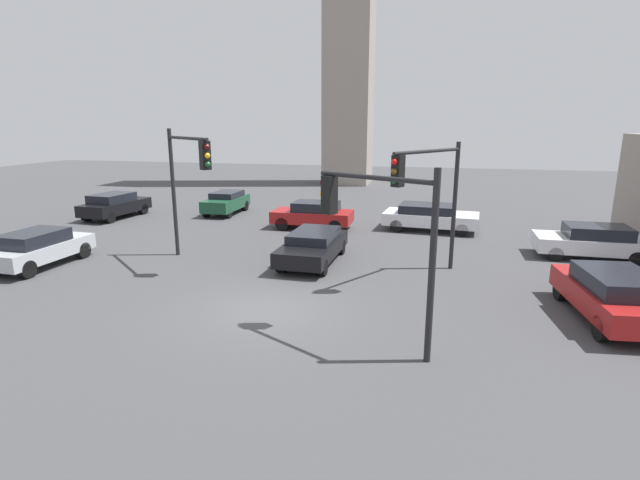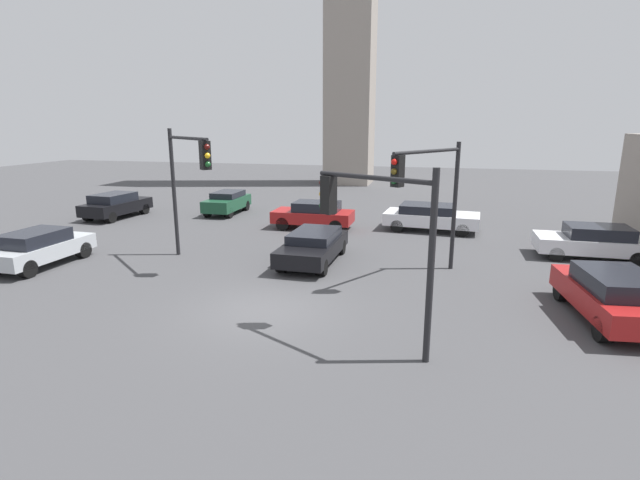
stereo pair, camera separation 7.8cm
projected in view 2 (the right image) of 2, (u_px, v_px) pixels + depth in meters
ground_plane at (263, 310)px, 14.49m from camera, size 99.99×99.99×0.00m
traffic_light_0 at (373, 220)px, 11.66m from camera, size 3.06×1.76×4.56m
traffic_light_1 at (428, 183)px, 16.48m from camera, size 2.22×3.48×4.83m
traffic_light_2 at (188, 170)px, 18.32m from camera, size 3.00×2.57×5.29m
car_0 at (116, 205)px, 28.41m from camera, size 2.24×4.39×1.47m
car_1 at (313, 246)px, 19.30m from camera, size 2.02×4.65×1.26m
car_2 at (614, 295)px, 13.50m from camera, size 2.43×4.60×1.47m
car_3 at (314, 214)px, 25.42m from camera, size 4.21×1.91×1.45m
car_4 at (430, 217)px, 25.02m from camera, size 4.96×2.59×1.37m
car_5 at (593, 241)px, 19.84m from camera, size 4.31×1.98×1.39m
car_6 at (39, 247)px, 18.76m from camera, size 1.94×4.14×1.43m
car_7 at (227, 202)px, 29.71m from camera, size 1.72×3.93×1.37m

